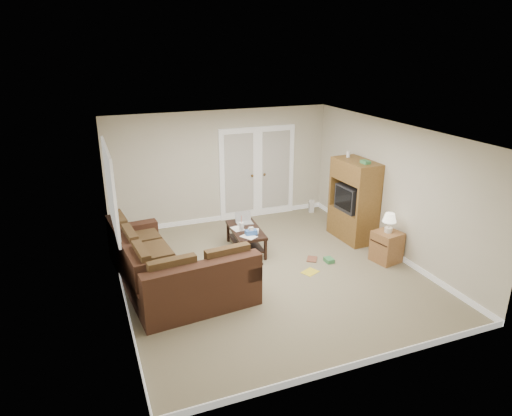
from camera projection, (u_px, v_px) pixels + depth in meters
name	position (u px, v px, depth m)	size (l,w,h in m)	color
floor	(269.00, 272.00, 8.10)	(5.50, 5.50, 0.00)	gray
ceiling	(270.00, 132.00, 7.25)	(5.00, 5.50, 0.02)	white
wall_left	(116.00, 226.00, 6.82)	(0.02, 5.50, 2.50)	beige
wall_right	(393.00, 190.00, 8.53)	(0.02, 5.50, 2.50)	beige
wall_back	(221.00, 167.00, 10.09)	(5.00, 0.02, 2.50)	beige
wall_front	(362.00, 281.00, 5.27)	(5.00, 0.02, 2.50)	beige
baseboards	(269.00, 270.00, 8.09)	(5.00, 5.50, 0.10)	white
french_doors	(258.00, 173.00, 10.42)	(1.80, 0.05, 2.13)	white
window_left	(111.00, 188.00, 7.61)	(0.05, 1.92, 1.42)	white
sectional_sofa	(167.00, 271.00, 7.42)	(2.12, 2.85, 0.86)	#412519
coffee_table	(246.00, 238.00, 8.90)	(0.63, 1.14, 0.75)	black
tv_armoire	(354.00, 200.00, 9.25)	(0.62, 1.06, 1.78)	brown
side_cabinet	(387.00, 244.00, 8.41)	(0.53, 0.53, 0.95)	#966337
space_heater	(311.00, 206.00, 10.93)	(0.12, 0.10, 0.29)	white
floor_magazine	(310.00, 272.00, 8.10)	(0.28, 0.22, 0.01)	yellow
floor_greenbox	(329.00, 260.00, 8.46)	(0.14, 0.19, 0.08)	#3B8349
floor_book	(307.00, 259.00, 8.59)	(0.18, 0.25, 0.02)	brown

